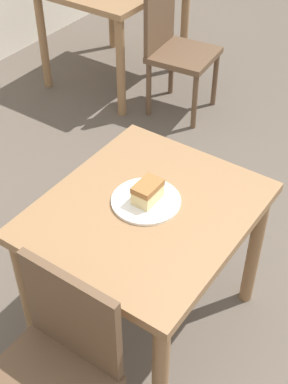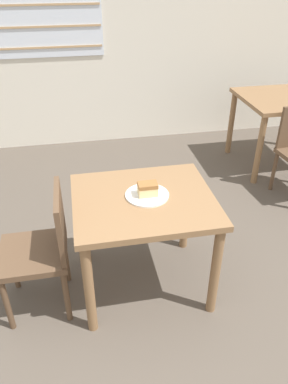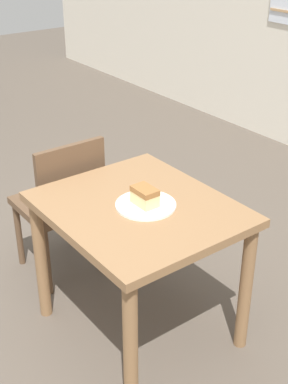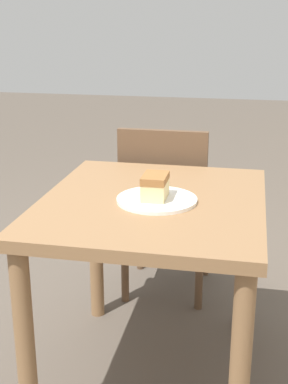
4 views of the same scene
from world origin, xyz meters
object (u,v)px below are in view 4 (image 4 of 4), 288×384
chair_near_window (166,204)px  plate (157,200)px  cake_slice (155,186)px  dining_table_near (153,230)px

chair_near_window → plate: size_ratio=3.12×
cake_slice → chair_near_window: bearing=-174.3°
plate → cake_slice: cake_slice is taller
dining_table_near → chair_near_window: chair_near_window is taller
plate → dining_table_near: bearing=-143.7°
cake_slice → plate: bearing=108.9°
plate → cake_slice: bearing=-71.1°
dining_table_near → chair_near_window: size_ratio=1.03×
dining_table_near → chair_near_window: bearing=-175.2°
dining_table_near → plate: plate is taller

